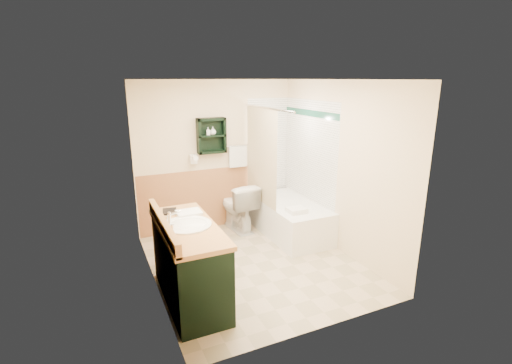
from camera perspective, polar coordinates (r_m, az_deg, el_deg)
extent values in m
plane|color=#CCB594|center=(5.12, -0.21, -12.44)|extent=(3.00, 3.00, 0.00)
cube|color=#FCECC5|center=(6.06, -6.19, 4.03)|extent=(2.60, 0.04, 2.40)
cube|color=#FCECC5|center=(4.32, -16.37, -1.28)|extent=(0.04, 3.00, 2.40)
cube|color=#FCECC5|center=(5.34, 12.78, 2.16)|extent=(0.04, 3.00, 2.40)
cube|color=white|center=(4.52, -0.24, 15.76)|extent=(2.60, 3.00, 0.04)
cube|color=black|center=(5.86, -6.87, 7.09)|extent=(0.45, 0.15, 0.55)
cylinder|color=silver|center=(5.44, 1.62, 11.31)|extent=(0.03, 1.60, 0.03)
cube|color=black|center=(4.25, -10.21, -12.16)|extent=(0.59, 1.41, 0.89)
cube|color=white|center=(5.94, 5.28, -5.62)|extent=(0.79, 1.50, 0.53)
imported|color=white|center=(6.07, -2.82, -3.82)|extent=(0.51, 0.83, 0.78)
cube|color=white|center=(4.37, -10.30, -4.70)|extent=(0.28, 0.22, 0.04)
imported|color=black|center=(4.46, -14.25, -3.31)|extent=(0.16, 0.05, 0.21)
cube|color=white|center=(5.44, 6.26, -4.34)|extent=(0.26, 0.22, 0.07)
imported|color=white|center=(5.83, -7.37, 7.45)|extent=(0.06, 0.12, 0.05)
imported|color=white|center=(5.85, -6.65, 7.71)|extent=(0.10, 0.12, 0.10)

